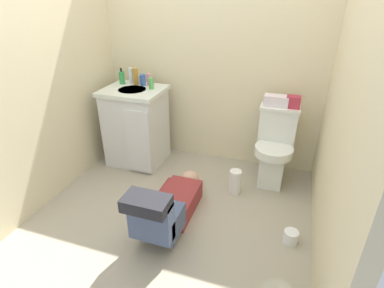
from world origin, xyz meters
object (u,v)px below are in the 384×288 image
soap_dispenser (122,77)px  bottle_amber (136,77)px  bottle_blue (143,80)px  paper_towel_roll (235,182)px  toilet_paper_roll (291,237)px  faucet (139,80)px  toilet (275,147)px  bottle_green (151,83)px  person_plumber (169,206)px  bottle_clear (131,76)px  tissue_box (276,101)px  toiletry_bag (293,102)px  bottle_pink (149,80)px  vanity_cabinet (136,126)px

soap_dispenser → bottle_amber: (0.16, 0.02, 0.02)m
bottle_blue → paper_towel_roll: 1.39m
bottle_amber → toilet_paper_roll: bearing=-27.6°
faucet → bottle_amber: bearing=-175.3°
toilet → bottle_blue: (-1.39, 0.07, 0.51)m
paper_towel_roll → toilet: bearing=46.8°
bottle_green → person_plumber: bearing=-59.4°
bottle_clear → bottle_green: bottle_clear is taller
tissue_box → toiletry_bag: (0.15, 0.00, 0.01)m
toiletry_bag → bottle_green: (-1.36, -0.10, 0.07)m
faucet → toilet_paper_roll: size_ratio=0.91×
toilet → bottle_pink: bottle_pink is taller
bottle_blue → paper_towel_roll: (1.09, -0.39, -0.76)m
faucet → bottle_clear: bottle_clear is taller
bottle_blue → person_plumber: bearing=-56.0°
vanity_cabinet → bottle_blue: size_ratio=6.91×
bottle_pink → paper_towel_roll: bearing=-21.9°
toiletry_bag → paper_towel_roll: (-0.40, -0.41, -0.69)m
tissue_box → bottle_amber: size_ratio=1.27×
bottle_blue → paper_towel_roll: bearing=-19.9°
tissue_box → bottle_green: size_ratio=1.97×
toiletry_bag → toilet_paper_roll: bearing=-81.9°
vanity_cabinet → soap_dispenser: 0.52m
vanity_cabinet → bottle_blue: bearing=73.2°
bottle_green → paper_towel_roll: (0.96, -0.31, -0.76)m
toiletry_bag → bottle_pink: 1.44m
faucet → soap_dispenser: size_ratio=0.60×
bottle_pink → faucet: bearing=-170.5°
bottle_blue → bottle_clear: bearing=-178.8°
vanity_cabinet → tissue_box: (1.39, 0.16, 0.38)m
tissue_box → bottle_blue: 1.35m
toiletry_bag → soap_dispenser: (-1.73, -0.03, 0.08)m
soap_dispenser → paper_towel_roll: size_ratio=0.72×
paper_towel_roll → toilet_paper_roll: bearing=-42.9°
person_plumber → faucet: bearing=125.8°
toiletry_bag → toilet_paper_roll: (0.13, -0.91, -0.76)m
bottle_clear → person_plumber: bearing=-50.9°
toilet → faucet: (-1.44, 0.08, 0.50)m
toilet → paper_towel_roll: (-0.30, -0.32, -0.25)m
faucet → tissue_box: faucet is taller
bottle_clear → bottle_green: size_ratio=1.54×
toiletry_bag → bottle_green: bottle_green is taller
bottle_blue → paper_towel_roll: bottle_blue is taller
tissue_box → bottle_green: bearing=-175.4°
paper_towel_roll → faucet: bearing=160.7°
tissue_box → bottle_blue: size_ratio=1.85×
toilet_paper_roll → person_plumber: bearing=-173.8°
tissue_box → toilet_paper_roll: size_ratio=2.00×
soap_dispenser → bottle_pink: size_ratio=1.34×
person_plumber → toilet: bearing=52.0°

